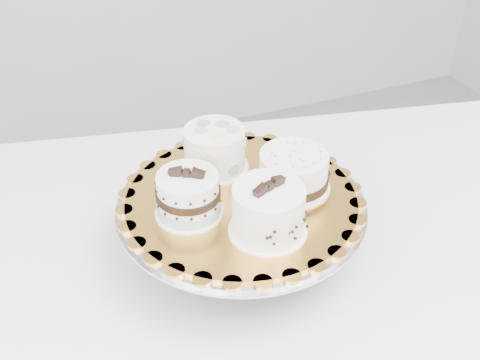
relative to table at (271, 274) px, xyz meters
name	(u,v)px	position (x,y,z in m)	size (l,w,h in m)	color
table	(271,274)	(0.00, 0.00, 0.00)	(1.34, 1.03, 0.75)	white
cake_stand	(241,217)	(-0.06, 0.00, 0.15)	(0.40, 0.40, 0.11)	gray
cake_board	(241,199)	(-0.06, 0.00, 0.19)	(0.36, 0.36, 0.01)	gold
cake_swirl	(268,211)	(-0.05, -0.09, 0.23)	(0.13, 0.13, 0.09)	white
cake_banded	(188,196)	(-0.15, 0.00, 0.22)	(0.13, 0.13, 0.08)	white
cake_dots	(215,149)	(-0.07, 0.09, 0.23)	(0.12, 0.12, 0.08)	white
cake_ribbon	(294,172)	(0.03, 0.00, 0.22)	(0.13, 0.12, 0.07)	white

